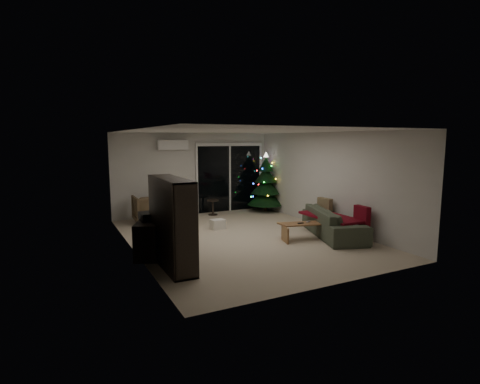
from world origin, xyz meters
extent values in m
plane|color=beige|center=(0.00, 0.00, 0.00)|extent=(6.50, 6.50, 0.00)
plane|color=white|center=(0.00, 0.00, 2.50)|extent=(6.50, 6.50, 0.00)
cube|color=silver|center=(0.00, 3.25, 1.25)|extent=(5.00, 0.02, 2.50)
cube|color=silver|center=(0.00, -3.25, 1.25)|extent=(5.00, 0.02, 2.50)
cube|color=silver|center=(-2.50, 0.00, 1.25)|extent=(0.02, 6.50, 2.50)
cube|color=silver|center=(2.50, 0.00, 1.25)|extent=(0.02, 6.50, 2.50)
cube|color=black|center=(1.20, 3.23, 1.05)|extent=(2.20, 0.02, 2.10)
cube|color=white|center=(-0.70, 3.13, 2.15)|extent=(0.90, 0.22, 0.28)
cube|color=#3F3833|center=(1.20, 3.75, -0.05)|extent=(2.60, 1.00, 0.10)
cube|color=white|center=(1.20, 4.15, 0.50)|extent=(2.20, 0.06, 1.00)
cube|color=black|center=(-2.25, -0.34, 0.36)|extent=(0.86, 1.22, 0.71)
cube|color=black|center=(-2.25, -0.34, 0.79)|extent=(0.36, 0.43, 0.15)
imported|color=brown|center=(-1.56, 2.64, 0.39)|extent=(0.83, 0.86, 0.78)
cube|color=#FAF4CE|center=(-0.94, 1.54, 0.23)|extent=(0.65, 0.65, 0.46)
cube|color=white|center=(-1.13, 0.69, 0.14)|extent=(0.48, 0.42, 0.29)
cube|color=white|center=(-0.16, 1.07, 0.12)|extent=(0.38, 0.30, 0.25)
cylinder|color=black|center=(0.43, 2.80, 0.24)|extent=(0.38, 0.38, 0.47)
cylinder|color=black|center=(-1.31, 3.39, 0.83)|extent=(0.26, 0.26, 1.65)
imported|color=#303B2B|center=(2.05, -0.84, 0.33)|extent=(1.59, 2.43, 0.66)
cube|color=maroon|center=(1.95, -0.84, 0.48)|extent=(0.71, 1.63, 0.05)
cube|color=#816F54|center=(2.30, -0.19, 0.60)|extent=(0.17, 0.44, 0.43)
cube|color=maroon|center=(2.30, -1.49, 0.60)|extent=(0.16, 0.44, 0.43)
cube|color=black|center=(1.13, -0.77, 0.39)|extent=(0.15, 0.05, 0.02)
cube|color=slate|center=(1.38, -0.72, 0.39)|extent=(0.15, 0.09, 0.02)
cone|color=black|center=(2.21, 2.63, 0.96)|extent=(1.49, 1.49, 1.91)
camera|label=1|loc=(-3.93, -7.68, 2.31)|focal=28.00mm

